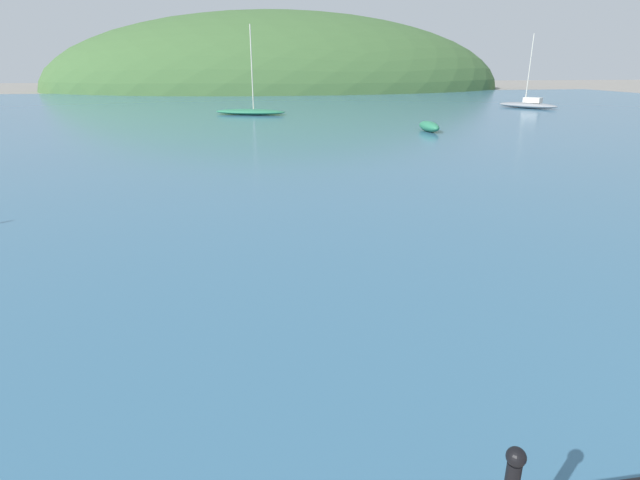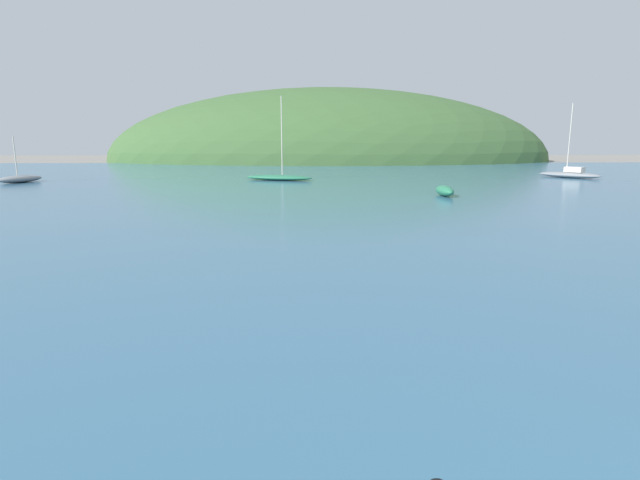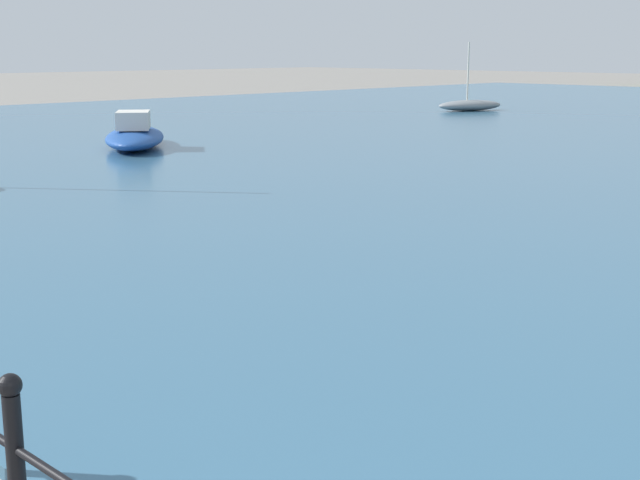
% 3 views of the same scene
% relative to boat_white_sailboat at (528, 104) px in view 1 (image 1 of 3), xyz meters
% --- Properties ---
extents(water, '(80.00, 60.00, 0.10)m').
position_rel_boat_white_sailboat_xyz_m(water, '(-16.07, -3.63, -0.33)').
color(water, '#386684').
rests_on(water, ground).
extents(far_hillside, '(60.62, 33.34, 19.73)m').
position_rel_boat_white_sailboat_xyz_m(far_hillside, '(-16.07, 34.61, -0.38)').
color(far_hillside, '#3D6033').
rests_on(far_hillside, ground).
extents(boat_white_sailboat, '(3.73, 4.29, 5.30)m').
position_rel_boat_white_sailboat_xyz_m(boat_white_sailboat, '(0.00, 0.00, 0.00)').
color(boat_white_sailboat, gray).
rests_on(boat_white_sailboat, water).
extents(boat_nearest_quay, '(0.73, 2.05, 0.50)m').
position_rel_boat_white_sailboat_xyz_m(boat_nearest_quay, '(-12.50, -11.96, -0.03)').
color(boat_nearest_quay, '#287551').
rests_on(boat_nearest_quay, water).
extents(boat_blue_hull, '(4.94, 2.84, 5.58)m').
position_rel_boat_white_sailboat_xyz_m(boat_blue_hull, '(-21.12, -1.76, -0.07)').
color(boat_blue_hull, '#287551').
rests_on(boat_blue_hull, water).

